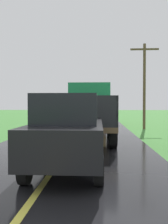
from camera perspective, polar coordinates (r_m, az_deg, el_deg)
The scene contains 4 objects.
banana_truck_near at distance 12.43m, azimuth 1.09°, elevation 0.25°, with size 2.38×5.82×2.80m.
banana_truck_far at distance 23.83m, azimuth 1.95°, elevation 0.80°, with size 2.38×5.81×2.80m.
utility_pole_roadside at distance 19.28m, azimuth 13.35°, elevation 6.41°, with size 2.05×0.20×6.25m.
following_car at distance 6.51m, azimuth -3.47°, elevation -4.39°, with size 1.74×4.10×1.92m.
Camera 1 is at (1.17, 0.40, 1.73)m, focal length 40.87 mm.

